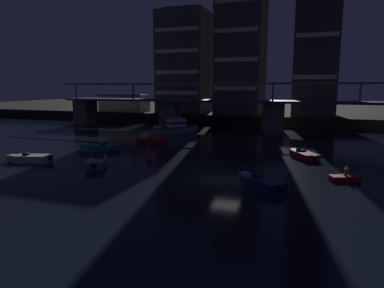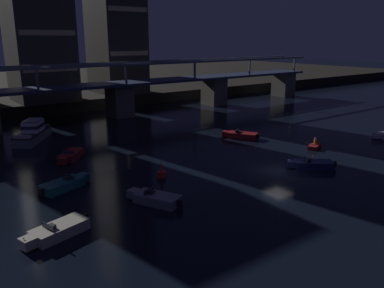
{
  "view_description": "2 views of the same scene",
  "coord_description": "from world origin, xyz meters",
  "px_view_note": "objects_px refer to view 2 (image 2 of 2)",
  "views": [
    {
      "loc": [
        7.59,
        -30.42,
        8.58
      ],
      "look_at": [
        -7.76,
        12.11,
        1.04
      ],
      "focal_mm": 32.18,
      "sensor_mm": 36.0,
      "label": 1
    },
    {
      "loc": [
        -30.17,
        -25.49,
        13.38
      ],
      "look_at": [
        -5.05,
        8.53,
        1.89
      ],
      "focal_mm": 36.3,
      "sensor_mm": 36.0,
      "label": 2
    }
  ],
  "objects_px": {
    "tower_west_tall": "(37,14)",
    "speedboat_mid_center": "(241,135)",
    "river_bridge": "(119,93)",
    "dinghy_with_paddler": "(315,146)",
    "channel_buoy": "(162,173)",
    "speedboat_far_center": "(70,155)",
    "speedboat_mid_right": "(57,231)",
    "speedboat_mid_left": "(155,198)",
    "cabin_cruiser_near_left": "(33,133)",
    "speedboat_far_left": "(64,184)",
    "speedboat_near_right": "(312,164)"
  },
  "relations": [
    {
      "from": "tower_west_tall",
      "to": "speedboat_far_center",
      "type": "distance_m",
      "value": 37.1
    },
    {
      "from": "speedboat_mid_center",
      "to": "speedboat_far_left",
      "type": "height_order",
      "value": "same"
    },
    {
      "from": "river_bridge",
      "to": "channel_buoy",
      "type": "xyz_separation_m",
      "value": [
        -10.89,
        -31.18,
        -3.61
      ]
    },
    {
      "from": "speedboat_mid_left",
      "to": "channel_buoy",
      "type": "height_order",
      "value": "channel_buoy"
    },
    {
      "from": "dinghy_with_paddler",
      "to": "speedboat_near_right",
      "type": "bearing_deg",
      "value": -145.48
    },
    {
      "from": "channel_buoy",
      "to": "speedboat_mid_center",
      "type": "bearing_deg",
      "value": 21.54
    },
    {
      "from": "river_bridge",
      "to": "cabin_cruiser_near_left",
      "type": "relative_size",
      "value": 10.61
    },
    {
      "from": "speedboat_mid_center",
      "to": "speedboat_far_left",
      "type": "bearing_deg",
      "value": -171.06
    },
    {
      "from": "cabin_cruiser_near_left",
      "to": "speedboat_mid_right",
      "type": "distance_m",
      "value": 29.46
    },
    {
      "from": "speedboat_mid_center",
      "to": "channel_buoy",
      "type": "relative_size",
      "value": 2.74
    },
    {
      "from": "speedboat_near_right",
      "to": "speedboat_mid_center",
      "type": "distance_m",
      "value": 14.33
    },
    {
      "from": "tower_west_tall",
      "to": "speedboat_mid_right",
      "type": "xyz_separation_m",
      "value": [
        -13.88,
        -49.52,
        -17.15
      ]
    },
    {
      "from": "speedboat_mid_left",
      "to": "speedboat_far_center",
      "type": "xyz_separation_m",
      "value": [
        -1.39,
        16.52,
        0.0
      ]
    },
    {
      "from": "channel_buoy",
      "to": "dinghy_with_paddler",
      "type": "relative_size",
      "value": 0.62
    },
    {
      "from": "speedboat_mid_right",
      "to": "river_bridge",
      "type": "bearing_deg",
      "value": 57.98
    },
    {
      "from": "cabin_cruiser_near_left",
      "to": "speedboat_mid_right",
      "type": "xyz_separation_m",
      "value": [
        -6.08,
        -28.82,
        -0.64
      ]
    },
    {
      "from": "speedboat_mid_left",
      "to": "speedboat_mid_right",
      "type": "distance_m",
      "value": 8.52
    },
    {
      "from": "speedboat_far_center",
      "to": "dinghy_with_paddler",
      "type": "relative_size",
      "value": 1.61
    },
    {
      "from": "speedboat_mid_left",
      "to": "channel_buoy",
      "type": "bearing_deg",
      "value": 53.08
    },
    {
      "from": "speedboat_far_left",
      "to": "speedboat_far_center",
      "type": "relative_size",
      "value": 1.12
    },
    {
      "from": "speedboat_mid_right",
      "to": "speedboat_far_left",
      "type": "bearing_deg",
      "value": 68.41
    },
    {
      "from": "speedboat_near_right",
      "to": "tower_west_tall",
      "type": "bearing_deg",
      "value": 104.15
    },
    {
      "from": "speedboat_mid_right",
      "to": "speedboat_far_left",
      "type": "distance_m",
      "value": 9.25
    },
    {
      "from": "speedboat_mid_left",
      "to": "speedboat_far_left",
      "type": "bearing_deg",
      "value": 123.11
    },
    {
      "from": "speedboat_mid_right",
      "to": "dinghy_with_paddler",
      "type": "xyz_separation_m",
      "value": [
        33.6,
        3.45,
        -0.14
      ]
    },
    {
      "from": "speedboat_mid_left",
      "to": "dinghy_with_paddler",
      "type": "height_order",
      "value": "dinghy_with_paddler"
    },
    {
      "from": "speedboat_mid_left",
      "to": "speedboat_mid_center",
      "type": "relative_size",
      "value": 1.03
    },
    {
      "from": "tower_west_tall",
      "to": "speedboat_far_left",
      "type": "height_order",
      "value": "tower_west_tall"
    },
    {
      "from": "tower_west_tall",
      "to": "cabin_cruiser_near_left",
      "type": "distance_m",
      "value": 27.61
    },
    {
      "from": "river_bridge",
      "to": "tower_west_tall",
      "type": "distance_m",
      "value": 20.57
    },
    {
      "from": "speedboat_mid_center",
      "to": "dinghy_with_paddler",
      "type": "height_order",
      "value": "dinghy_with_paddler"
    },
    {
      "from": "speedboat_far_left",
      "to": "channel_buoy",
      "type": "relative_size",
      "value": 2.91
    },
    {
      "from": "speedboat_mid_center",
      "to": "dinghy_with_paddler",
      "type": "xyz_separation_m",
      "value": [
        3.97,
        -9.27,
        -0.14
      ]
    },
    {
      "from": "cabin_cruiser_near_left",
      "to": "speedboat_mid_center",
      "type": "distance_m",
      "value": 28.54
    },
    {
      "from": "speedboat_near_right",
      "to": "speedboat_mid_center",
      "type": "height_order",
      "value": "same"
    },
    {
      "from": "dinghy_with_paddler",
      "to": "speedboat_far_center",
      "type": "bearing_deg",
      "value": 152.37
    },
    {
      "from": "speedboat_mid_center",
      "to": "speedboat_mid_right",
      "type": "height_order",
      "value": "same"
    },
    {
      "from": "speedboat_mid_center",
      "to": "speedboat_mid_right",
      "type": "xyz_separation_m",
      "value": [
        -29.63,
        -12.73,
        0.0
      ]
    },
    {
      "from": "tower_west_tall",
      "to": "speedboat_mid_center",
      "type": "relative_size",
      "value": 6.44
    },
    {
      "from": "cabin_cruiser_near_left",
      "to": "speedboat_far_left",
      "type": "distance_m",
      "value": 20.4
    },
    {
      "from": "cabin_cruiser_near_left",
      "to": "speedboat_mid_right",
      "type": "height_order",
      "value": "cabin_cruiser_near_left"
    },
    {
      "from": "channel_buoy",
      "to": "dinghy_with_paddler",
      "type": "xyz_separation_m",
      "value": [
        21.31,
        -2.43,
        -0.2
      ]
    },
    {
      "from": "river_bridge",
      "to": "dinghy_with_paddler",
      "type": "xyz_separation_m",
      "value": [
        10.42,
        -33.61,
        -3.82
      ]
    },
    {
      "from": "speedboat_mid_center",
      "to": "speedboat_mid_right",
      "type": "bearing_deg",
      "value": -156.76
    },
    {
      "from": "speedboat_far_center",
      "to": "speedboat_mid_right",
      "type": "bearing_deg",
      "value": -112.26
    },
    {
      "from": "speedboat_mid_left",
      "to": "speedboat_far_left",
      "type": "distance_m",
      "value": 9.3
    },
    {
      "from": "speedboat_mid_left",
      "to": "speedboat_far_center",
      "type": "relative_size",
      "value": 1.09
    },
    {
      "from": "river_bridge",
      "to": "cabin_cruiser_near_left",
      "type": "distance_m",
      "value": 19.23
    },
    {
      "from": "speedboat_mid_left",
      "to": "dinghy_with_paddler",
      "type": "bearing_deg",
      "value": 6.0
    },
    {
      "from": "speedboat_near_right",
      "to": "speedboat_far_left",
      "type": "xyz_separation_m",
      "value": [
        -23.29,
        9.9,
        0.0
      ]
    }
  ]
}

